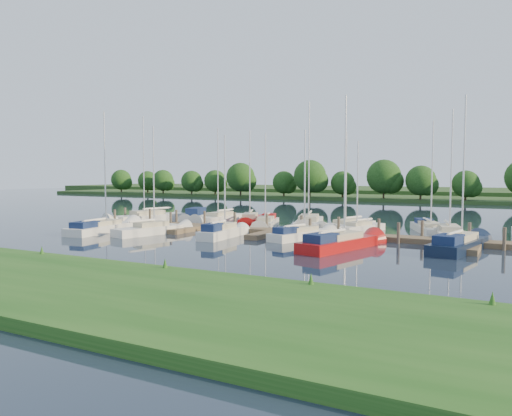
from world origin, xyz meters
The scene contains 23 objects.
ground centered at (0.00, 0.00, 0.00)m, with size 260.00×260.00×0.00m, color #17222E.
near_bank centered at (0.00, -16.00, 0.25)m, with size 90.00×10.00×0.50m, color #1C4E16.
dock centered at (0.00, 7.31, 0.20)m, with size 40.00×6.00×0.40m.
mooring_pilings centered at (0.00, 8.43, 0.60)m, with size 38.24×2.84×2.00m.
far_shore centered at (0.00, 75.00, 0.30)m, with size 180.00×30.00×0.60m, color #243E18.
distant_hill centered at (0.00, 100.00, 0.70)m, with size 220.00×40.00×1.40m, color #335525.
treeline centered at (-2.54, 61.81, 4.09)m, with size 147.45×10.35×8.32m.
sailboat_n_0 centered at (-17.28, 10.81, 0.28)m, with size 4.62×9.31×11.94m.
motorboat centered at (-13.33, 14.40, 0.37)m, with size 3.12×6.31×1.82m.
sailboat_n_2 centered at (-10.29, 14.64, 0.27)m, with size 2.32×8.39×10.65m.
sailboat_n_3 centered at (-6.10, 14.03, 0.28)m, with size 4.34×7.77×10.17m.
sailboat_n_4 centered at (-3.34, 12.27, 0.32)m, with size 3.68×7.48×9.60m.
sailboat_n_5 centered at (0.72, 13.49, 0.28)m, with size 4.76×9.87×12.53m.
sailboat_n_6 centered at (4.26, 14.42, 0.26)m, with size 3.65×7.58×9.56m.
sailboat_n_7 centered at (5.93, 12.64, 0.27)m, with size 3.34×6.68×8.57m.
sailboat_n_8 centered at (11.77, 15.01, 0.31)m, with size 4.42×8.02×10.23m.
sailboat_n_9 centered at (13.84, 11.42, 0.27)m, with size 3.75×8.56×10.82m.
sailboat_s_0 centered at (-14.39, 1.50, 0.32)m, with size 3.09×9.03×11.29m.
sailboat_s_1 centered at (-9.47, 2.36, 0.28)m, with size 3.27×7.67×9.81m.
sailboat_s_2 centered at (-2.84, 3.39, 0.34)m, with size 2.01×6.81×8.95m.
sailboat_s_3 centered at (3.30, 5.58, 0.32)m, with size 3.40×7.18×9.18m.
sailboat_s_4 centered at (7.82, 2.01, 0.33)m, with size 3.88×8.84×11.21m.
sailboat_s_5 centered at (15.29, 5.12, 0.34)m, with size 3.39×8.78×11.14m.
Camera 1 is at (19.01, -31.54, 5.34)m, focal length 35.00 mm.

